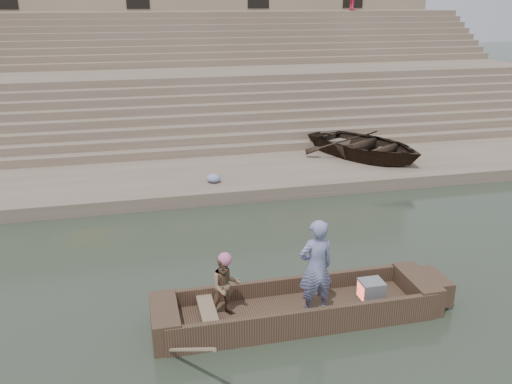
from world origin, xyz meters
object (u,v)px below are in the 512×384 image
object	(u,v)px
main_rowboat	(297,313)
standing_man	(316,267)
beached_rowboat	(365,145)
rowing_man	(225,286)
television	(371,290)

from	to	relation	value
main_rowboat	standing_man	bearing A→B (deg)	-35.33
standing_man	beached_rowboat	xyz separation A→B (m)	(5.10, 9.09, -0.31)
main_rowboat	standing_man	world-z (taller)	standing_man
rowing_man	beached_rowboat	size ratio (longest dim) A/B	0.27
main_rowboat	rowing_man	xyz separation A→B (m)	(-1.39, 0.11, 0.73)
main_rowboat	television	world-z (taller)	television
beached_rowboat	television	bearing A→B (deg)	-143.40
main_rowboat	television	distance (m)	1.55
standing_man	television	world-z (taller)	standing_man
television	main_rowboat	bearing A→B (deg)	180.00
beached_rowboat	standing_man	bearing A→B (deg)	-149.31
television	beached_rowboat	distance (m)	9.71
rowing_man	standing_man	bearing A→B (deg)	-16.43
television	rowing_man	bearing A→B (deg)	177.91
standing_man	rowing_man	xyz separation A→B (m)	(-1.66, 0.30, -0.34)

